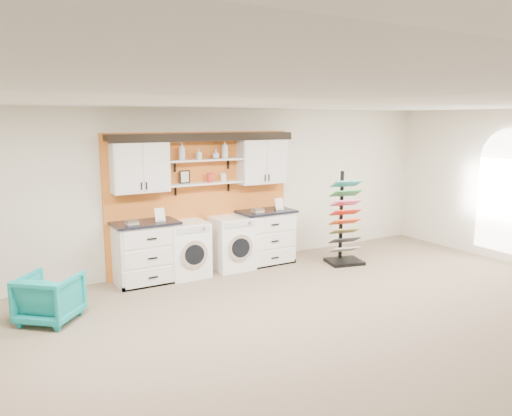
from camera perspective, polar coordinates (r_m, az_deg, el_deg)
floor at (r=5.89m, az=10.67°, el=-16.30°), size 10.00×10.00×0.00m
ceiling at (r=5.30m, az=11.67°, el=12.03°), size 10.00×10.00×0.00m
wall_back at (r=8.78m, az=-6.37°, el=2.12°), size 10.00×0.00×10.00m
accent_panel at (r=8.77m, az=-6.26°, el=0.80°), size 3.40×0.07×2.40m
upper_cabinet_left at (r=8.13m, az=-13.15°, el=4.70°), size 0.90×0.35×0.84m
upper_cabinet_right at (r=9.06m, az=0.67°, el=5.48°), size 0.90×0.35×0.84m
shelf_lower at (r=8.58m, az=-5.85°, el=2.82°), size 1.32×0.28×0.03m
shelf_upper at (r=8.54m, az=-5.89°, el=5.49°), size 1.32×0.28×0.03m
crown_molding at (r=8.53m, az=-5.98°, el=8.16°), size 3.30×0.41×0.13m
window_arched at (r=10.14m, az=26.70°, el=2.08°), size 0.06×1.10×2.25m
picture_frame at (r=8.47m, az=-8.15°, el=3.54°), size 0.18×0.02×0.22m
canister_red at (r=8.61m, az=-5.25°, el=3.50°), size 0.11×0.11×0.16m
canister_cream at (r=8.72m, az=-3.76°, el=3.53°), size 0.10×0.10×0.14m
base_cabinet_left at (r=8.23m, az=-12.45°, el=-4.98°), size 1.02×0.66×1.00m
base_cabinet_right at (r=9.15m, az=1.15°, el=-3.29°), size 1.00×0.66×0.98m
washer at (r=8.46m, az=-7.97°, el=-4.68°), size 0.66×0.71×0.93m
dryer at (r=8.81m, az=-2.83°, el=-4.00°), size 0.67×0.71×0.93m
sample_rack at (r=9.26m, az=10.07°, el=-3.00°), size 0.72×0.64×1.69m
armchair at (r=7.11m, az=-22.51°, el=-9.45°), size 0.97×0.97×0.64m
soap_bottle_a at (r=8.37m, az=-8.46°, el=6.44°), size 0.14×0.14×0.29m
soap_bottle_b at (r=8.49m, az=-6.57°, el=6.14°), size 0.09×0.09×0.18m
soap_bottle_c at (r=8.62m, az=-4.64°, el=6.17°), size 0.17×0.17×0.16m
soap_bottle_d at (r=8.69m, az=-3.59°, el=6.72°), size 0.17×0.17×0.31m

